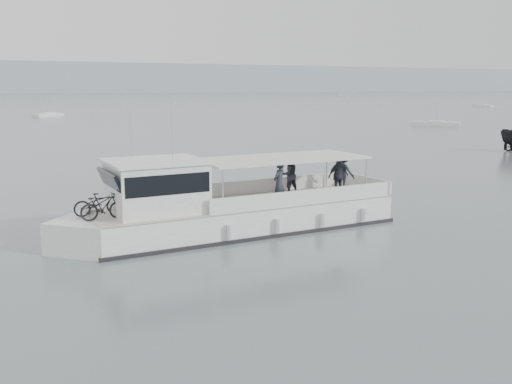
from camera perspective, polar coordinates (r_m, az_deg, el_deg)
name	(u,v)px	position (r m, az deg, el deg)	size (l,w,h in m)	color
ground	(183,232)	(24.23, -7.34, -3.98)	(1400.00, 1400.00, 0.00)	#535E62
tour_boat	(218,209)	(23.63, -3.86, -1.75)	(14.87, 4.03, 6.21)	white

